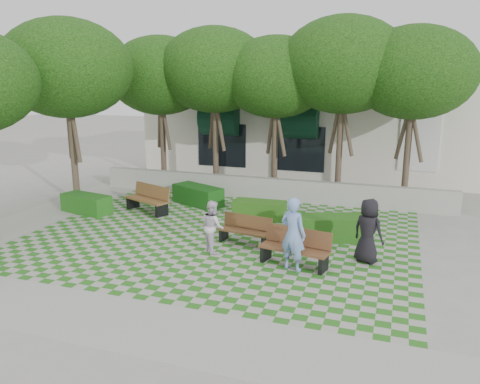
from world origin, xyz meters
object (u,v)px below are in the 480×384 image
at_px(hedge_west, 86,204).
at_px(person_blue, 293,234).
at_px(hedge_east, 330,228).
at_px(person_white, 213,226).
at_px(hedge_midright, 259,210).
at_px(bench_east, 295,248).
at_px(bench_mid, 245,230).
at_px(hedge_midleft, 198,195).
at_px(person_dark, 368,231).
at_px(bench_west, 148,199).

height_order(hedge_west, person_blue, person_blue).
xyz_separation_m(hedge_east, person_white, (-3.05, -2.12, 0.38)).
bearing_deg(hedge_midright, person_blue, -62.62).
xyz_separation_m(bench_east, hedge_west, (-8.55, 2.47, -0.13)).
bearing_deg(bench_mid, hedge_west, 178.52).
bearing_deg(hedge_midright, hedge_midleft, 160.13).
bearing_deg(hedge_midright, person_dark, -37.02).
bearing_deg(hedge_west, hedge_midleft, 34.74).
xyz_separation_m(bench_west, person_dark, (8.20, -2.47, 0.40)).
distance_m(bench_mid, person_blue, 2.43).
height_order(bench_west, person_blue, person_blue).
bearing_deg(person_blue, person_dark, -128.33).
distance_m(bench_west, hedge_west, 2.32).
relative_size(hedge_midright, person_blue, 0.95).
height_order(hedge_west, person_white, person_white).
height_order(hedge_midleft, person_dark, person_dark).
bearing_deg(hedge_midright, bench_east, -60.66).
height_order(bench_mid, person_white, person_white).
distance_m(bench_east, hedge_midleft, 7.03).
bearing_deg(person_white, hedge_east, -97.49).
bearing_deg(person_blue, bench_east, -71.16).
bearing_deg(person_dark, hedge_east, -22.64).
bearing_deg(bench_east, hedge_midright, 130.03).
distance_m(bench_west, hedge_midright, 4.26).
bearing_deg(bench_mid, person_white, -116.30).
bearing_deg(person_white, person_blue, -145.29).
xyz_separation_m(hedge_midleft, person_dark, (6.86, -4.04, 0.51)).
height_order(person_blue, person_white, person_blue).
bearing_deg(hedge_east, hedge_midleft, 155.74).
height_order(hedge_midright, person_dark, person_dark).
height_order(person_dark, person_white, person_dark).
distance_m(hedge_west, person_white, 6.47).
height_order(bench_west, hedge_midright, bench_west).
xyz_separation_m(person_dark, person_white, (-4.30, -0.61, -0.13)).
height_order(hedge_east, person_blue, person_blue).
bearing_deg(hedge_east, bench_east, -103.48).
relative_size(bench_east, hedge_midleft, 0.90).
relative_size(bench_mid, bench_west, 0.83).
bearing_deg(hedge_midleft, person_blue, -45.98).
bearing_deg(bench_mid, person_blue, -30.63).
height_order(hedge_midright, person_blue, person_blue).
bearing_deg(bench_west, hedge_east, 13.86).
bearing_deg(person_blue, bench_west, -11.32).
bearing_deg(hedge_midleft, hedge_east, -24.26).
relative_size(hedge_midleft, hedge_west, 1.10).
bearing_deg(bench_mid, hedge_midleft, 140.43).
height_order(bench_west, hedge_east, bench_west).
relative_size(bench_east, hedge_west, 1.00).
bearing_deg(person_white, bench_east, -137.84).
height_order(hedge_midright, hedge_west, hedge_west).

